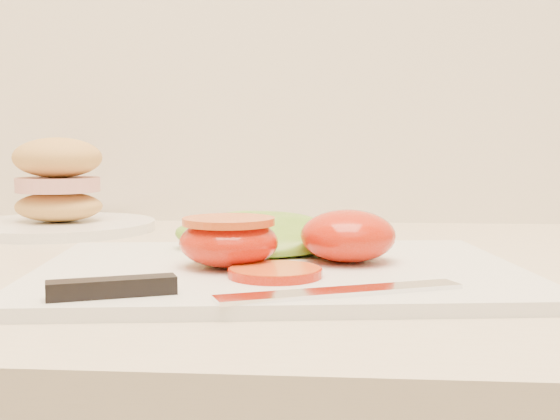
{
  "coord_description": "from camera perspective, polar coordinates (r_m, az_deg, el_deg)",
  "views": [
    {
      "loc": [
        -0.3,
        1.03,
        1.04
      ],
      "look_at": [
        -0.34,
        1.6,
        0.99
      ],
      "focal_mm": 45.0,
      "sensor_mm": 36.0,
      "label": 1
    }
  ],
  "objects": [
    {
      "name": "tomato_half_cut",
      "position": [
        0.57,
        -4.19,
        -2.43
      ],
      "size": [
        0.08,
        0.08,
        0.04
      ],
      "color": "red",
      "rests_on": "cutting_board"
    },
    {
      "name": "lettuce_leaf_1",
      "position": [
        0.67,
        2.37,
        -2.27
      ],
      "size": [
        0.12,
        0.1,
        0.02
      ],
      "primitive_type": "ellipsoid",
      "rotation": [
        0.0,
        0.0,
        0.38
      ],
      "color": "#83B12E",
      "rests_on": "cutting_board"
    },
    {
      "name": "sandwich_plate",
      "position": [
        0.92,
        -17.56,
        0.96
      ],
      "size": [
        0.24,
        0.24,
        0.12
      ],
      "rotation": [
        0.0,
        0.0,
        -0.42
      ],
      "color": "white",
      "rests_on": "counter"
    },
    {
      "name": "tomato_half_dome",
      "position": [
        0.6,
        5.54,
        -2.1
      ],
      "size": [
        0.08,
        0.08,
        0.04
      ],
      "primitive_type": "ellipsoid",
      "color": "red",
      "rests_on": "cutting_board"
    },
    {
      "name": "tomato_slice_0",
      "position": [
        0.53,
        -0.41,
        -5.08
      ],
      "size": [
        0.07,
        0.07,
        0.01
      ],
      "primitive_type": "cylinder",
      "color": "orange",
      "rests_on": "cutting_board"
    },
    {
      "name": "lettuce_leaf_0",
      "position": [
        0.66,
        -1.85,
        -2.01
      ],
      "size": [
        0.18,
        0.14,
        0.03
      ],
      "primitive_type": "ellipsoid",
      "rotation": [
        0.0,
        0.0,
        -0.21
      ],
      "color": "#83B12E",
      "rests_on": "cutting_board"
    },
    {
      "name": "cutting_board",
      "position": [
        0.58,
        -0.08,
        -5.02
      ],
      "size": [
        0.43,
        0.33,
        0.01
      ],
      "primitive_type": "cube",
      "rotation": [
        0.0,
        0.0,
        0.13
      ],
      "color": "silver",
      "rests_on": "counter"
    },
    {
      "name": "knife",
      "position": [
        0.47,
        -6.27,
        -6.41
      ],
      "size": [
        0.28,
        0.09,
        0.01
      ],
      "rotation": [
        0.0,
        0.0,
        0.4
      ],
      "color": "silver",
      "rests_on": "cutting_board"
    }
  ]
}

